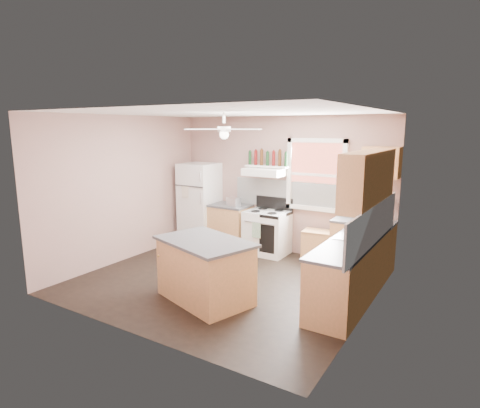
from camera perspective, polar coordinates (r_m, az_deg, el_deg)
The scene contains 32 objects.
floor at distance 6.68m, azimuth -2.12°, elevation -10.92°, with size 4.50×4.50×0.00m, color black.
ceiling at distance 6.21m, azimuth -2.30°, elevation 12.90°, with size 4.50×4.50×0.00m, color white.
wall_back at distance 8.05m, azimuth 5.86°, elevation 2.73°, with size 4.50×0.05×2.70m, color gray.
wall_right at distance 5.41m, azimuth 18.27°, elevation -1.74°, with size 0.05×4.00×2.70m, color gray.
wall_left at distance 7.79m, azimuth -16.25°, elevation 2.09°, with size 0.05×4.00×2.70m, color gray.
backsplash_back at distance 7.85m, azimuth 8.66°, elevation 1.17°, with size 2.90×0.03×0.55m, color white.
backsplash_right at distance 5.74m, azimuth 18.49°, elevation -2.84°, with size 0.03×2.60×0.55m, color white.
window_view at distance 7.68m, azimuth 10.80°, elevation 4.09°, with size 1.00×0.02×1.20m, color brown.
window_frame at distance 7.66m, azimuth 10.73°, elevation 4.07°, with size 1.16×0.07×1.36m, color white.
refrigerator at distance 8.73m, azimuth -5.73°, elevation 0.12°, with size 0.73×0.71×1.72m, color white.
base_cabinet_left at distance 8.46m, azimuth -1.71°, elevation -3.17°, with size 0.90×0.60×0.86m, color #A77C45.
counter_left at distance 8.36m, azimuth -1.73°, elevation -0.18°, with size 0.92×0.62×0.04m, color #3E3E40.
toaster at distance 8.15m, azimuth -0.93°, elevation 0.32°, with size 0.28×0.16×0.18m, color silver.
stove at distance 7.97m, azimuth 3.87°, elevation -4.08°, with size 0.81×0.64×0.86m, color white.
range_hood at distance 7.87m, azimuth 3.51°, elevation 4.57°, with size 0.78×0.50×0.14m, color white.
bottle_shelf at distance 7.97m, azimuth 3.93°, elevation 5.36°, with size 0.90×0.26×0.03m, color white.
cart at distance 7.63m, azimuth 11.14°, elevation -6.01°, with size 0.58×0.39×0.58m, color #A77C45.
base_cabinet_corner at distance 7.35m, azimuth 17.01°, elevation -5.81°, with size 1.00×0.60×0.86m, color #A77C45.
base_cabinet_right at distance 6.02m, azimuth 15.39°, elevation -9.45°, with size 0.60×2.20×0.86m, color #A77C45.
counter_corner at distance 7.24m, azimuth 17.20°, elevation -2.39°, with size 1.02×0.62×0.04m, color #3E3E40.
counter_right at distance 5.88m, azimuth 15.51°, elevation -5.31°, with size 0.62×2.22×0.04m, color #3E3E40.
sink at distance 6.06m, azimuth 16.06°, elevation -4.71°, with size 0.55×0.45×0.03m, color silver.
faucet at distance 6.01m, azimuth 17.56°, elevation -4.20°, with size 0.03×0.03×0.14m, color silver.
upper_cabinet_right at distance 5.86m, azimuth 17.82°, elevation 3.50°, with size 0.33×1.80×0.76m, color #A77C45.
upper_cabinet_corner at distance 7.17m, azimuth 19.47°, elevation 5.61°, with size 0.60×0.33×0.52m, color #A77C45.
paper_towel at distance 7.25m, azimuth 20.13°, elevation 0.44°, with size 0.12×0.12×0.26m, color white.
island at distance 5.89m, azimuth -4.96°, elevation -9.54°, with size 1.32×0.83×0.86m, color #A77C45.
island_top at distance 5.75m, azimuth -5.03°, elevation -5.33°, with size 1.40×0.91×0.04m, color #3E3E40.
ceiling_fan_hub at distance 6.21m, azimuth -2.28°, elevation 10.59°, with size 0.20×0.20×0.08m, color white.
soap_bottle at distance 5.98m, azimuth 16.47°, elevation -3.70°, with size 0.09×0.09×0.24m, color silver.
red_caddy at distance 6.17m, azimuth 16.78°, elevation -3.95°, with size 0.18×0.12×0.10m, color #AD2E0E.
wine_bottles at distance 7.96m, azimuth 3.95°, elevation 6.50°, with size 0.86×0.06×0.31m.
Camera 1 is at (3.46, -5.15, 2.47)m, focal length 30.00 mm.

